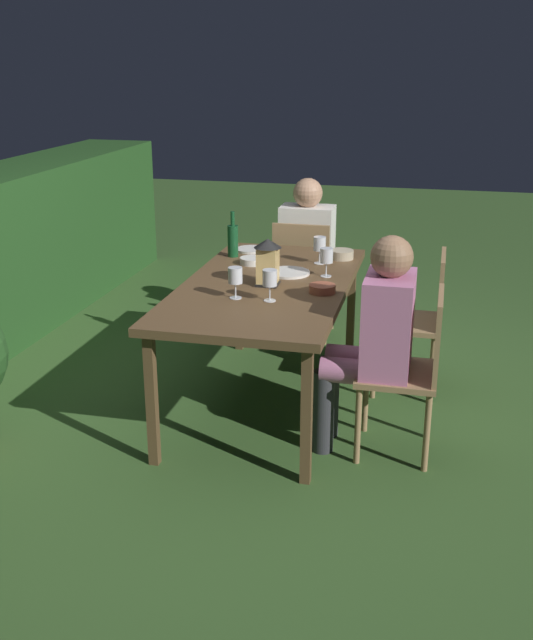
{
  "coord_description": "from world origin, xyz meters",
  "views": [
    {
      "loc": [
        -4.02,
        -0.95,
        1.97
      ],
      "look_at": [
        0.0,
        0.0,
        0.52
      ],
      "focal_mm": 42.68,
      "sensor_mm": 36.0,
      "label": 1
    }
  ],
  "objects_px": {
    "bowl_bread": "(252,261)",
    "bowl_salad": "(322,288)",
    "person_in_cream": "(308,247)",
    "wine_glass_c": "(326,257)",
    "green_bottle_on_table": "(233,240)",
    "lantern_centerpiece": "(268,259)",
    "person_in_pink": "(375,334)",
    "plate_b": "(251,250)",
    "chair_side_left_b": "(419,315)",
    "chair_side_left_a": "(412,366)",
    "plate_a": "(288,273)",
    "bowl_olives": "(342,254)",
    "wine_glass_b": "(235,277)",
    "chair_head_far": "(303,274)",
    "wine_glass_d": "(320,245)",
    "dining_table": "(266,292)",
    "wine_glass_a": "(270,279)"
  },
  "relations": [
    {
      "from": "bowl_salad",
      "to": "chair_head_far",
      "type": "bearing_deg",
      "value": 15.06
    },
    {
      "from": "wine_glass_a",
      "to": "bowl_bread",
      "type": "xyz_separation_m",
      "value": [
        0.7,
        0.27,
        -0.1
      ]
    },
    {
      "from": "chair_side_left_a",
      "to": "wine_glass_b",
      "type": "xyz_separation_m",
      "value": [
        0.08,
        0.94,
        0.38
      ]
    },
    {
      "from": "wine_glass_c",
      "to": "plate_b",
      "type": "xyz_separation_m",
      "value": [
        0.5,
        0.58,
        -0.11
      ]
    },
    {
      "from": "person_in_cream",
      "to": "bowl_bread",
      "type": "relative_size",
      "value": 7.58
    },
    {
      "from": "chair_head_far",
      "to": "wine_glass_b",
      "type": "relative_size",
      "value": 5.15
    },
    {
      "from": "person_in_pink",
      "to": "bowl_salad",
      "type": "bearing_deg",
      "value": 47.93
    },
    {
      "from": "lantern_centerpiece",
      "to": "wine_glass_b",
      "type": "distance_m",
      "value": 0.3
    },
    {
      "from": "wine_glass_d",
      "to": "chair_head_far",
      "type": "bearing_deg",
      "value": 18.47
    },
    {
      "from": "wine_glass_a",
      "to": "wine_glass_d",
      "type": "height_order",
      "value": "same"
    },
    {
      "from": "wine_glass_a",
      "to": "wine_glass_c",
      "type": "bearing_deg",
      "value": -22.09
    },
    {
      "from": "wine_glass_c",
      "to": "chair_side_left_a",
      "type": "bearing_deg",
      "value": -138.04
    },
    {
      "from": "wine_glass_c",
      "to": "wine_glass_b",
      "type": "bearing_deg",
      "value": 142.58
    },
    {
      "from": "chair_side_left_b",
      "to": "green_bottle_on_table",
      "type": "relative_size",
      "value": 3.0
    },
    {
      "from": "dining_table",
      "to": "lantern_centerpiece",
      "type": "bearing_deg",
      "value": -158.29
    },
    {
      "from": "bowl_salad",
      "to": "plate_b",
      "type": "bearing_deg",
      "value": 36.69
    },
    {
      "from": "bowl_salad",
      "to": "chair_side_left_b",
      "type": "bearing_deg",
      "value": -44.65
    },
    {
      "from": "chair_head_far",
      "to": "bowl_olives",
      "type": "distance_m",
      "value": 0.68
    },
    {
      "from": "green_bottle_on_table",
      "to": "lantern_centerpiece",
      "type": "bearing_deg",
      "value": -147.58
    },
    {
      "from": "lantern_centerpiece",
      "to": "person_in_pink",
      "type": "bearing_deg",
      "value": -119.33
    },
    {
      "from": "chair_head_far",
      "to": "green_bottle_on_table",
      "type": "bearing_deg",
      "value": 150.91
    },
    {
      "from": "wine_glass_a",
      "to": "wine_glass_c",
      "type": "xyz_separation_m",
      "value": [
        0.53,
        -0.21,
        0.0
      ]
    },
    {
      "from": "wine_glass_b",
      "to": "wine_glass_d",
      "type": "xyz_separation_m",
      "value": [
        0.8,
        -0.31,
        0.0
      ]
    },
    {
      "from": "bowl_olives",
      "to": "wine_glass_b",
      "type": "bearing_deg",
      "value": 155.62
    },
    {
      "from": "chair_side_left_a",
      "to": "wine_glass_c",
      "type": "relative_size",
      "value": 5.15
    },
    {
      "from": "chair_side_left_a",
      "to": "lantern_centerpiece",
      "type": "bearing_deg",
      "value": 66.73
    },
    {
      "from": "chair_side_left_b",
      "to": "wine_glass_c",
      "type": "height_order",
      "value": "wine_glass_c"
    },
    {
      "from": "bowl_bread",
      "to": "bowl_salad",
      "type": "distance_m",
      "value": 0.71
    },
    {
      "from": "plate_a",
      "to": "bowl_salad",
      "type": "bearing_deg",
      "value": -141.83
    },
    {
      "from": "plate_a",
      "to": "person_in_pink",
      "type": "bearing_deg",
      "value": -136.86
    },
    {
      "from": "dining_table",
      "to": "chair_side_left_b",
      "type": "bearing_deg",
      "value": -64.69
    },
    {
      "from": "bowl_bread",
      "to": "bowl_salad",
      "type": "bearing_deg",
      "value": -133.44
    },
    {
      "from": "bowl_bread",
      "to": "wine_glass_c",
      "type": "bearing_deg",
      "value": -109.51
    },
    {
      "from": "chair_side_left_a",
      "to": "plate_a",
      "type": "bearing_deg",
      "value": 51.5
    },
    {
      "from": "person_in_pink",
      "to": "chair_side_left_b",
      "type": "relative_size",
      "value": 1.32
    },
    {
      "from": "person_in_pink",
      "to": "bowl_olives",
      "type": "relative_size",
      "value": 7.55
    },
    {
      "from": "wine_glass_a",
      "to": "plate_a",
      "type": "distance_m",
      "value": 0.54
    },
    {
      "from": "person_in_cream",
      "to": "green_bottle_on_table",
      "type": "distance_m",
      "value": 0.91
    },
    {
      "from": "person_in_pink",
      "to": "bowl_olives",
      "type": "distance_m",
      "value": 1.09
    },
    {
      "from": "green_bottle_on_table",
      "to": "bowl_bread",
      "type": "xyz_separation_m",
      "value": [
        -0.15,
        -0.16,
        -0.09
      ]
    },
    {
      "from": "chair_head_far",
      "to": "bowl_salad",
      "type": "xyz_separation_m",
      "value": [
        -1.26,
        -0.34,
        0.29
      ]
    },
    {
      "from": "lantern_centerpiece",
      "to": "chair_side_left_a",
      "type": "bearing_deg",
      "value": -113.27
    },
    {
      "from": "green_bottle_on_table",
      "to": "wine_glass_d",
      "type": "bearing_deg",
      "value": -94.71
    },
    {
      "from": "person_in_pink",
      "to": "chair_side_left_b",
      "type": "bearing_deg",
      "value": -13.65
    },
    {
      "from": "person_in_cream",
      "to": "chair_side_left_b",
      "type": "bearing_deg",
      "value": -137.7
    },
    {
      "from": "bowl_salad",
      "to": "dining_table",
      "type": "bearing_deg",
      "value": 71.04
    },
    {
      "from": "chair_side_left_a",
      "to": "green_bottle_on_table",
      "type": "distance_m",
      "value": 1.56
    },
    {
      "from": "wine_glass_c",
      "to": "bowl_olives",
      "type": "height_order",
      "value": "wine_glass_c"
    },
    {
      "from": "wine_glass_b",
      "to": "bowl_olives",
      "type": "height_order",
      "value": "wine_glass_b"
    },
    {
      "from": "person_in_pink",
      "to": "plate_b",
      "type": "relative_size",
      "value": 5.64
    }
  ]
}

